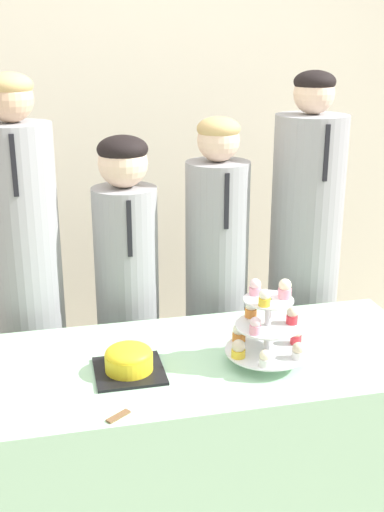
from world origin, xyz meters
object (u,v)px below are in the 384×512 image
Objects in this scene: round_cake at (129,360)px; cake_knife at (130,410)px; student_0 at (27,296)px; student_2 at (216,298)px; student_1 at (128,308)px; cupcake_stand at (266,328)px; student_3 at (303,275)px.

round_cake reaches higher than cake_knife.
round_cake is 0.70m from student_0.
student_2 reaches higher than round_cake.
student_1 is (0.10, 0.84, -0.05)m from cake_knife.
cupcake_stand is at bearing -40.39° from student_0.
student_1 is at bearing -180.00° from student_2.
cake_knife is at bearing -96.95° from round_cake.
round_cake is at bearing -143.82° from student_3.
student_0 is 0.41m from student_1.
student_1 is at bearing 119.47° from cupcake_stand.
student_2 is (0.38, 0.00, 0.01)m from student_1.
cake_knife is 0.16× the size of student_1.
student_2 is at bearing 0.00° from student_1.
cupcake_stand is at bearing -4.22° from round_cake.
student_1 is (0.08, 0.62, -0.09)m from round_cake.
student_1 is at bearing -180.00° from student_3.
student_3 reaches higher than student_1.
cupcake_stand is at bearing -90.89° from student_2.
round_cake is 0.13× the size of student_3.
student_2 reaches higher than cupcake_stand.
round_cake is at bearing -97.08° from student_1.
student_2 is (0.78, -0.00, -0.08)m from student_0.
student_2 is at bearing 53.66° from round_cake.
student_2 is at bearing 89.11° from cupcake_stand.
student_1 reaches higher than cupcake_stand.
student_3 reaches higher than student_2.
cupcake_stand is at bearing -13.62° from cake_knife.
student_2 is at bearing -0.00° from student_0.
student_2 is 0.90× the size of student_3.
student_2 reaches higher than student_1.
student_1 is 0.38m from student_2.
round_cake is 0.76× the size of cupcake_stand.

